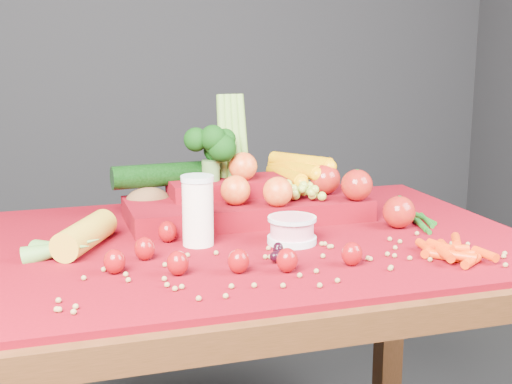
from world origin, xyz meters
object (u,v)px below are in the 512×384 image
object	(u,v)px
table	(259,288)
milk_glass	(198,208)
yogurt_bowl	(292,229)
produce_mound	(253,192)

from	to	relation	value
table	milk_glass	world-z (taller)	milk_glass
table	yogurt_bowl	world-z (taller)	yogurt_bowl
yogurt_bowl	produce_mound	world-z (taller)	produce_mound
yogurt_bowl	produce_mound	distance (m)	0.22
table	milk_glass	size ratio (longest dim) A/B	8.13
table	produce_mound	bearing A→B (deg)	77.32
milk_glass	produce_mound	size ratio (longest dim) A/B	0.23
milk_glass	yogurt_bowl	bearing A→B (deg)	-13.73
produce_mound	table	bearing A→B (deg)	-102.68
table	produce_mound	size ratio (longest dim) A/B	1.84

